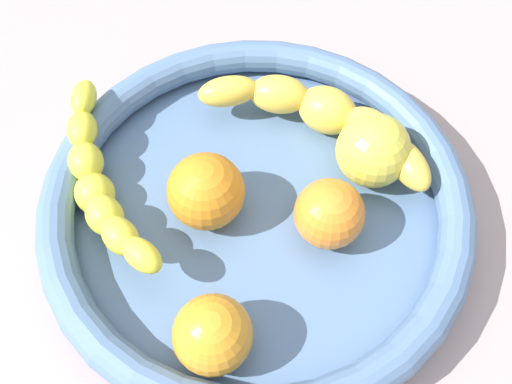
{
  "coord_description": "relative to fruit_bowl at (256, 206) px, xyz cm",
  "views": [
    {
      "loc": [
        -7.76,
        23.11,
        47.98
      ],
      "look_at": [
        0.0,
        0.0,
        7.81
      ],
      "focal_mm": 40.42,
      "sensor_mm": 36.0,
      "label": 1
    }
  ],
  "objects": [
    {
      "name": "kitchen_counter",
      "position": [
        0.0,
        0.0,
        -4.0
      ],
      "size": [
        120.0,
        120.0,
        3.0
      ],
      "primitive_type": "cube",
      "color": "#A59191",
      "rests_on": "ground"
    },
    {
      "name": "fruit_bowl",
      "position": [
        0.0,
        0.0,
        0.0
      ],
      "size": [
        36.39,
        36.39,
        4.86
      ],
      "color": "#52729C",
      "rests_on": "kitchen_counter"
    },
    {
      "name": "banana_draped_left",
      "position": [
        -3.05,
        -9.74,
        1.97
      ],
      "size": [
        23.01,
        9.88,
        4.62
      ],
      "color": "yellow",
      "rests_on": "fruit_bowl"
    },
    {
      "name": "banana_draped_right",
      "position": [
        12.6,
        3.28,
        2.16
      ],
      "size": [
        14.91,
        16.08,
        5.26
      ],
      "color": "yellow",
      "rests_on": "fruit_bowl"
    },
    {
      "name": "orange_front",
      "position": [
        3.84,
        1.36,
        2.52
      ],
      "size": [
        6.42,
        6.42,
        6.42
      ],
      "primitive_type": "sphere",
      "color": "orange",
      "rests_on": "fruit_bowl"
    },
    {
      "name": "orange_mid_left",
      "position": [
        -0.84,
        12.18,
        2.23
      ],
      "size": [
        5.85,
        5.85,
        5.85
      ],
      "primitive_type": "sphere",
      "color": "orange",
      "rests_on": "fruit_bowl"
    },
    {
      "name": "orange_mid_right",
      "position": [
        -6.2,
        -0.21,
        2.19
      ],
      "size": [
        5.77,
        5.77,
        5.77
      ],
      "primitive_type": "sphere",
      "color": "orange",
      "rests_on": "fruit_bowl"
    },
    {
      "name": "apple_yellow",
      "position": [
        -8.18,
        -6.96,
        2.52
      ],
      "size": [
        6.43,
        6.43,
        6.43
      ],
      "primitive_type": "sphere",
      "color": "#DBCD45",
      "rests_on": "fruit_bowl"
    }
  ]
}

